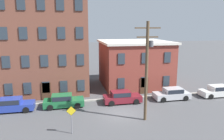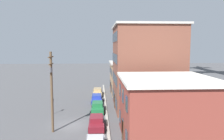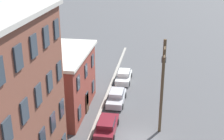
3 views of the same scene
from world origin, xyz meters
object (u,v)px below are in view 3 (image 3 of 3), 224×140
at_px(car_white, 124,76).
at_px(utility_pole, 162,82).
at_px(car_maroon, 107,126).
at_px(car_silver, 117,97).

xyz_separation_m(car_white, utility_pole, (-11.55, -4.94, 4.49)).
bearing_deg(car_maroon, car_white, -0.55).
bearing_deg(car_white, car_silver, 179.27).
distance_m(car_white, utility_pole, 13.34).
bearing_deg(car_maroon, utility_pole, -77.86).
xyz_separation_m(car_maroon, car_white, (12.64, -0.12, 0.00)).
bearing_deg(car_silver, car_maroon, 179.63).
bearing_deg(utility_pole, car_silver, 43.47).
height_order(car_white, utility_pole, utility_pole).
bearing_deg(car_white, utility_pole, -156.86).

